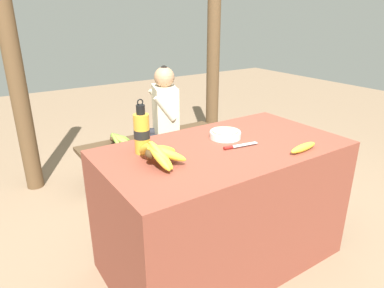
% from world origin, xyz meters
% --- Properties ---
extents(ground_plane, '(12.00, 12.00, 0.00)m').
position_xyz_m(ground_plane, '(0.00, 0.00, 0.00)').
color(ground_plane, '#846B51').
extents(market_counter, '(1.44, 0.79, 0.80)m').
position_xyz_m(market_counter, '(0.00, 0.00, 0.40)').
color(market_counter, brown).
rests_on(market_counter, ground_plane).
extents(banana_bunch_ripe, '(0.21, 0.32, 0.15)m').
position_xyz_m(banana_bunch_ripe, '(-0.44, -0.01, 0.87)').
color(banana_bunch_ripe, '#4C381E').
rests_on(banana_bunch_ripe, market_counter).
extents(serving_bowl, '(0.19, 0.19, 0.05)m').
position_xyz_m(serving_bowl, '(0.09, 0.11, 0.82)').
color(serving_bowl, white).
rests_on(serving_bowl, market_counter).
extents(water_bottle, '(0.09, 0.09, 0.30)m').
position_xyz_m(water_bottle, '(-0.44, 0.18, 0.91)').
color(water_bottle, gold).
rests_on(water_bottle, market_counter).
extents(loose_banana_front, '(0.22, 0.06, 0.04)m').
position_xyz_m(loose_banana_front, '(0.32, -0.30, 0.82)').
color(loose_banana_front, gold).
rests_on(loose_banana_front, market_counter).
extents(knife, '(0.22, 0.06, 0.02)m').
position_xyz_m(knife, '(0.04, -0.05, 0.81)').
color(knife, '#BCBCC1').
rests_on(knife, market_counter).
extents(wooden_bench, '(1.40, 0.32, 0.41)m').
position_xyz_m(wooden_bench, '(0.20, 1.34, 0.34)').
color(wooden_bench, '#4C3823').
rests_on(wooden_bench, ground_plane).
extents(seated_vendor, '(0.47, 0.43, 1.08)m').
position_xyz_m(seated_vendor, '(0.29, 1.32, 0.62)').
color(seated_vendor, '#232328').
rests_on(seated_vendor, ground_plane).
extents(banana_bunch_green, '(0.19, 0.32, 0.13)m').
position_xyz_m(banana_bunch_green, '(-0.15, 1.34, 0.47)').
color(banana_bunch_green, '#4C381E').
rests_on(banana_bunch_green, wooden_bench).
extents(support_post_near, '(0.15, 0.15, 2.25)m').
position_xyz_m(support_post_near, '(-0.82, 1.75, 1.13)').
color(support_post_near, brown).
rests_on(support_post_near, ground_plane).
extents(support_post_far, '(0.15, 0.15, 2.25)m').
position_xyz_m(support_post_far, '(1.22, 1.75, 1.13)').
color(support_post_far, brown).
rests_on(support_post_far, ground_plane).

